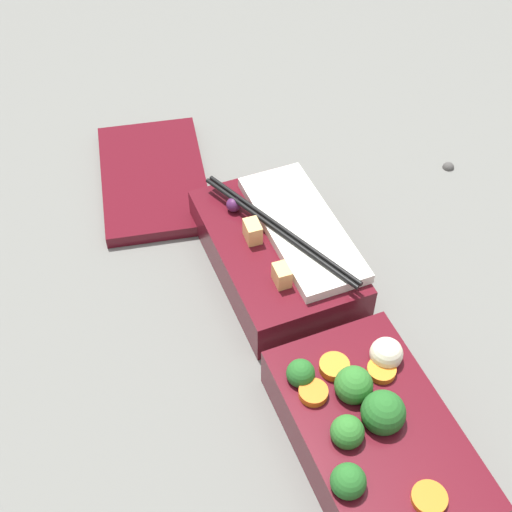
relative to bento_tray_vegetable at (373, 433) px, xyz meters
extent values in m
plane|color=slate|center=(0.10, -0.01, -0.03)|extent=(3.00, 3.00, 0.00)
cube|color=#510F19|center=(0.00, 0.00, -0.01)|extent=(0.22, 0.13, 0.05)
sphere|color=#2D7028|center=(0.00, 0.03, 0.03)|extent=(0.03, 0.03, 0.03)
sphere|color=#236023|center=(-0.04, 0.05, 0.03)|extent=(0.03, 0.03, 0.03)
sphere|color=#2D7028|center=(0.04, 0.00, 0.03)|extent=(0.04, 0.04, 0.04)
sphere|color=#236023|center=(0.07, 0.04, 0.03)|extent=(0.03, 0.03, 0.03)
sphere|color=#236023|center=(0.00, -0.01, 0.03)|extent=(0.04, 0.04, 0.04)
cylinder|color=orange|center=(0.05, 0.04, 0.02)|extent=(0.03, 0.03, 0.01)
cylinder|color=orange|center=(-0.08, -0.01, 0.02)|extent=(0.04, 0.04, 0.01)
cylinder|color=orange|center=(0.04, -0.03, 0.02)|extent=(0.03, 0.03, 0.01)
cylinder|color=orange|center=(0.06, 0.01, 0.02)|extent=(0.03, 0.03, 0.01)
sphere|color=beige|center=(0.06, -0.04, 0.03)|extent=(0.03, 0.03, 0.03)
sphere|color=beige|center=(0.00, -0.01, 0.03)|extent=(0.03, 0.03, 0.03)
cube|color=#510F19|center=(0.24, -0.01, -0.01)|extent=(0.22, 0.13, 0.05)
cube|color=silver|center=(0.24, -0.04, 0.03)|extent=(0.19, 0.08, 0.01)
cube|color=#EAB266|center=(0.18, 0.01, 0.03)|extent=(0.02, 0.02, 0.02)
cube|color=#EAB266|center=(0.25, 0.02, 0.03)|extent=(0.02, 0.02, 0.02)
sphere|color=#4C1E4C|center=(0.30, 0.02, 0.03)|extent=(0.02, 0.02, 0.02)
cylinder|color=black|center=(0.24, -0.01, 0.03)|extent=(0.21, 0.09, 0.01)
cylinder|color=black|center=(0.24, -0.01, 0.03)|extent=(0.21, 0.09, 0.01)
cube|color=#510F19|center=(0.43, 0.08, -0.02)|extent=(0.23, 0.17, 0.02)
sphere|color=#474442|center=(0.32, -0.29, -0.03)|extent=(0.02, 0.02, 0.02)
camera|label=1|loc=(-0.25, 0.21, 0.58)|focal=50.00mm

